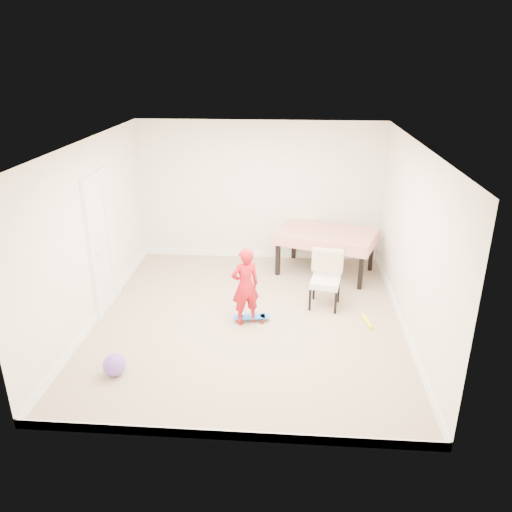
# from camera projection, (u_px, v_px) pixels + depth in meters

# --- Properties ---
(ground) EXTENTS (5.00, 5.00, 0.00)m
(ground) POSITION_uv_depth(u_px,v_px,m) (248.00, 320.00, 7.42)
(ground) COLOR tan
(ground) RESTS_ON ground
(ceiling) EXTENTS (4.50, 5.00, 0.04)m
(ceiling) POSITION_uv_depth(u_px,v_px,m) (247.00, 145.00, 6.45)
(ceiling) COLOR white
(ceiling) RESTS_ON wall_back
(wall_back) EXTENTS (4.50, 0.04, 2.60)m
(wall_back) POSITION_uv_depth(u_px,v_px,m) (260.00, 192.00, 9.22)
(wall_back) COLOR silver
(wall_back) RESTS_ON ground
(wall_front) EXTENTS (4.50, 0.04, 2.60)m
(wall_front) POSITION_uv_depth(u_px,v_px,m) (224.00, 329.00, 4.64)
(wall_front) COLOR silver
(wall_front) RESTS_ON ground
(wall_left) EXTENTS (0.04, 5.00, 2.60)m
(wall_left) POSITION_uv_depth(u_px,v_px,m) (92.00, 234.00, 7.09)
(wall_left) COLOR silver
(wall_left) RESTS_ON ground
(wall_right) EXTENTS (0.04, 5.00, 2.60)m
(wall_right) POSITION_uv_depth(u_px,v_px,m) (411.00, 242.00, 6.78)
(wall_right) COLOR silver
(wall_right) RESTS_ON ground
(door) EXTENTS (0.11, 0.94, 2.11)m
(door) POSITION_uv_depth(u_px,v_px,m) (102.00, 244.00, 7.47)
(door) COLOR white
(door) RESTS_ON ground
(baseboard_back) EXTENTS (4.50, 0.02, 0.12)m
(baseboard_back) POSITION_uv_depth(u_px,v_px,m) (260.00, 254.00, 9.70)
(baseboard_back) COLOR white
(baseboard_back) RESTS_ON ground
(baseboard_front) EXTENTS (4.50, 0.02, 0.12)m
(baseboard_front) POSITION_uv_depth(u_px,v_px,m) (227.00, 435.00, 5.10)
(baseboard_front) COLOR white
(baseboard_front) RESTS_ON ground
(baseboard_left) EXTENTS (0.02, 5.00, 0.12)m
(baseboard_left) POSITION_uv_depth(u_px,v_px,m) (101.00, 311.00, 7.56)
(baseboard_left) COLOR white
(baseboard_left) RESTS_ON ground
(baseboard_right) EXTENTS (0.02, 5.00, 0.12)m
(baseboard_right) POSITION_uv_depth(u_px,v_px,m) (402.00, 322.00, 7.25)
(baseboard_right) COLOR white
(baseboard_right) RESTS_ON ground
(dining_table) EXTENTS (1.93, 1.54, 0.79)m
(dining_table) POSITION_uv_depth(u_px,v_px,m) (325.00, 252.00, 8.89)
(dining_table) COLOR red
(dining_table) RESTS_ON ground
(dining_chair) EXTENTS (0.58, 0.65, 0.89)m
(dining_chair) POSITION_uv_depth(u_px,v_px,m) (325.00, 280.00, 7.66)
(dining_chair) COLOR silver
(dining_chair) RESTS_ON ground
(skateboard) EXTENTS (0.57, 0.28, 0.08)m
(skateboard) POSITION_uv_depth(u_px,v_px,m) (252.00, 319.00, 7.38)
(skateboard) COLOR blue
(skateboard) RESTS_ON ground
(child) EXTENTS (0.49, 0.43, 1.15)m
(child) POSITION_uv_depth(u_px,v_px,m) (245.00, 288.00, 7.12)
(child) COLOR red
(child) RESTS_ON ground
(balloon) EXTENTS (0.28, 0.28, 0.28)m
(balloon) POSITION_uv_depth(u_px,v_px,m) (114.00, 365.00, 6.11)
(balloon) COLOR #734EBC
(balloon) RESTS_ON ground
(foam_toy) EXTENTS (0.14, 0.40, 0.06)m
(foam_toy) POSITION_uv_depth(u_px,v_px,m) (367.00, 321.00, 7.33)
(foam_toy) COLOR #FFF81A
(foam_toy) RESTS_ON ground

